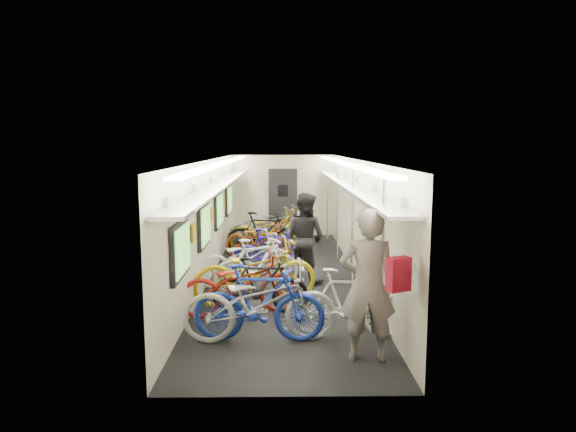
{
  "coord_description": "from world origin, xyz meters",
  "views": [
    {
      "loc": [
        -0.05,
        -10.22,
        2.7
      ],
      "look_at": [
        0.1,
        0.91,
        1.15
      ],
      "focal_mm": 32.0,
      "sensor_mm": 36.0,
      "label": 1
    }
  ],
  "objects_px": {
    "passenger_near": "(367,285)",
    "backpack": "(398,274)",
    "bicycle_0": "(260,303)",
    "bicycle_1": "(259,303)",
    "passenger_mid": "(305,238)"
  },
  "relations": [
    {
      "from": "passenger_near",
      "to": "backpack",
      "type": "bearing_deg",
      "value": 112.98
    },
    {
      "from": "bicycle_0",
      "to": "backpack",
      "type": "xyz_separation_m",
      "value": [
        1.59,
        -1.27,
        0.73
      ]
    },
    {
      "from": "bicycle_1",
      "to": "passenger_mid",
      "type": "distance_m",
      "value": 3.22
    },
    {
      "from": "bicycle_1",
      "to": "passenger_near",
      "type": "height_order",
      "value": "passenger_near"
    },
    {
      "from": "bicycle_0",
      "to": "backpack",
      "type": "height_order",
      "value": "backpack"
    },
    {
      "from": "bicycle_1",
      "to": "passenger_near",
      "type": "relative_size",
      "value": 0.94
    },
    {
      "from": "bicycle_0",
      "to": "bicycle_1",
      "type": "xyz_separation_m",
      "value": [
        -0.02,
        0.01,
        -0.01
      ]
    },
    {
      "from": "bicycle_1",
      "to": "passenger_near",
      "type": "distance_m",
      "value": 1.57
    },
    {
      "from": "passenger_mid",
      "to": "backpack",
      "type": "relative_size",
      "value": 4.68
    },
    {
      "from": "bicycle_0",
      "to": "bicycle_1",
      "type": "distance_m",
      "value": 0.02
    },
    {
      "from": "passenger_near",
      "to": "bicycle_0",
      "type": "bearing_deg",
      "value": -18.8
    },
    {
      "from": "backpack",
      "to": "bicycle_1",
      "type": "bearing_deg",
      "value": 116.48
    },
    {
      "from": "passenger_mid",
      "to": "bicycle_1",
      "type": "bearing_deg",
      "value": 112.41
    },
    {
      "from": "bicycle_0",
      "to": "backpack",
      "type": "bearing_deg",
      "value": -132.22
    },
    {
      "from": "bicycle_1",
      "to": "passenger_mid",
      "type": "relative_size",
      "value": 1.03
    }
  ]
}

